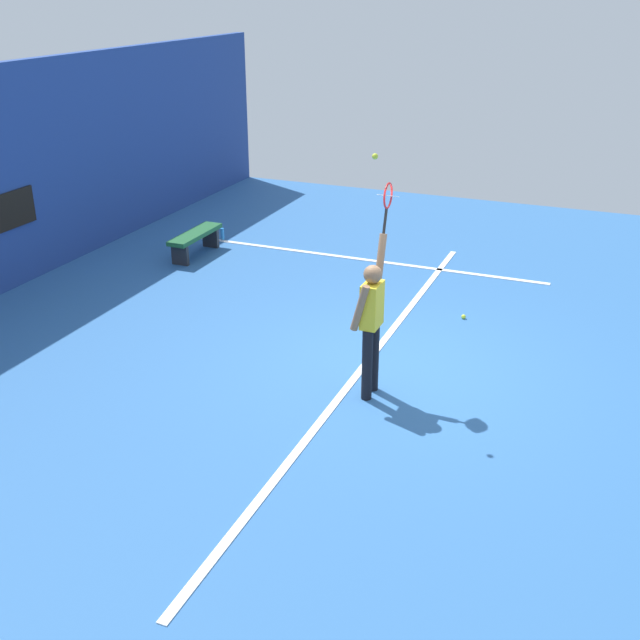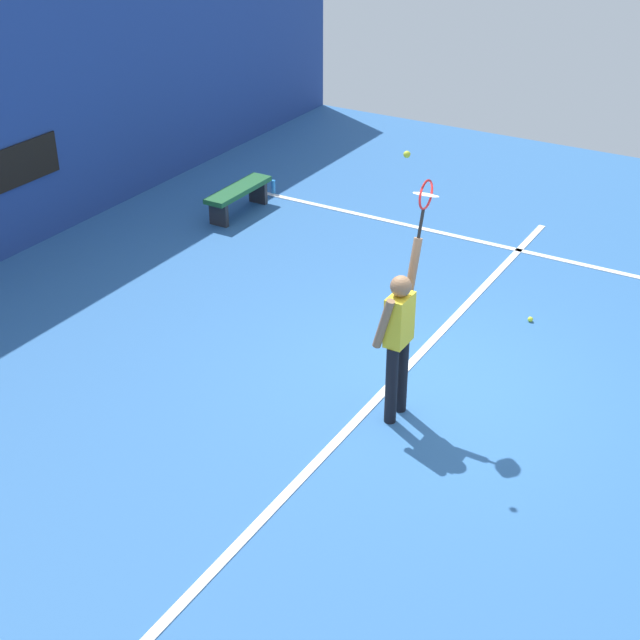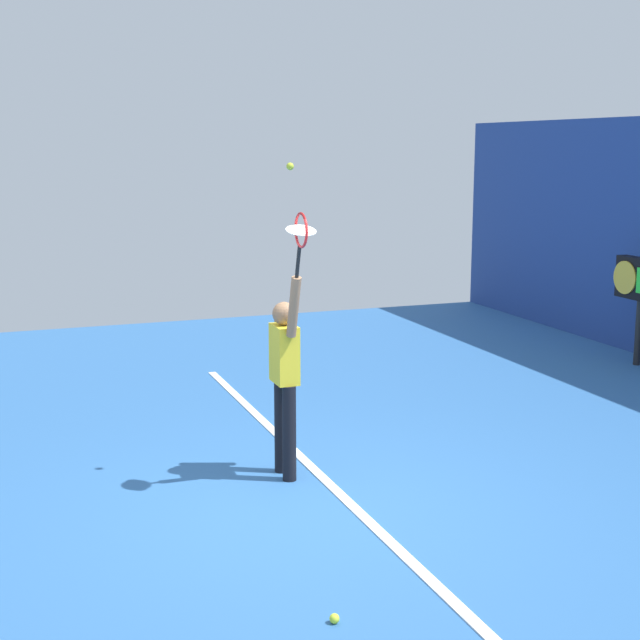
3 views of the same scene
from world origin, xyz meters
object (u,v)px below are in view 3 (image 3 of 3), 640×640
(tennis_racket, at_px, (301,234))
(spare_ball, at_px, (334,618))
(tennis_ball, at_px, (290,166))
(tennis_player, at_px, (285,373))

(tennis_racket, height_order, spare_ball, tennis_racket)
(tennis_ball, distance_m, spare_ball, 3.99)
(tennis_player, bearing_deg, tennis_ball, 25.95)
(tennis_player, relative_size, tennis_ball, 29.11)
(tennis_player, bearing_deg, tennis_racket, -0.51)
(tennis_ball, bearing_deg, spare_ball, -12.74)
(tennis_player, relative_size, spare_ball, 29.11)
(tennis_ball, bearing_deg, tennis_racket, -5.80)
(tennis_racket, bearing_deg, tennis_player, 179.49)
(tennis_racket, relative_size, spare_ball, 9.22)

